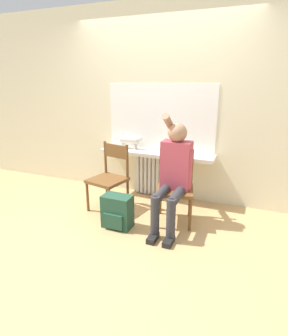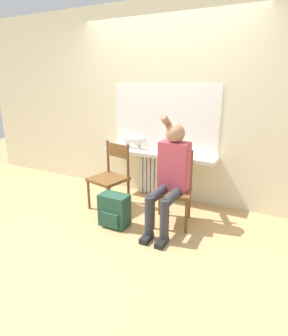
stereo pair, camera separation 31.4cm
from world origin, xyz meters
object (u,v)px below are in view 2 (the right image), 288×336
at_px(chair_right, 173,187).
at_px(chair_left, 110,176).
at_px(backpack, 114,211).
at_px(person, 171,172).
at_px(cat, 135,140).

bearing_deg(chair_right, chair_left, 166.30).
relative_size(chair_left, backpack, 2.23).
distance_m(chair_right, person, 0.26).
bearing_deg(chair_left, backpack, -39.97).
relative_size(chair_left, person, 0.66).
xyz_separation_m(chair_right, backpack, (-0.58, -0.42, -0.26)).
bearing_deg(backpack, chair_left, 127.91).
bearing_deg(chair_left, person, 4.57).
xyz_separation_m(chair_left, backpack, (0.33, -0.42, -0.26)).
xyz_separation_m(person, backpack, (-0.59, -0.30, -0.48)).
bearing_deg(chair_left, chair_right, 12.10).
xyz_separation_m(cat, backpack, (0.28, -1.02, -0.64)).
relative_size(cat, backpack, 1.21).
distance_m(chair_left, backpack, 0.59).
relative_size(chair_right, backpack, 2.23).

